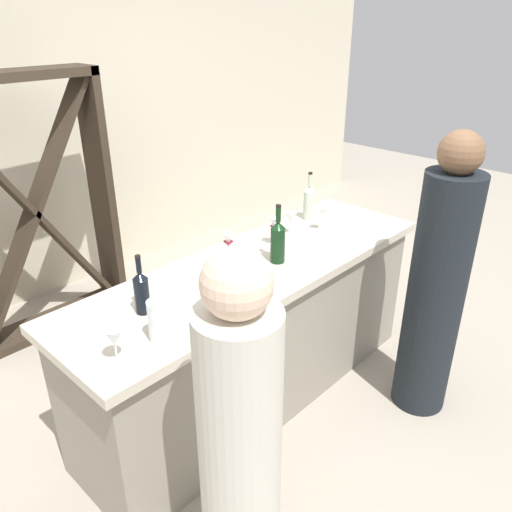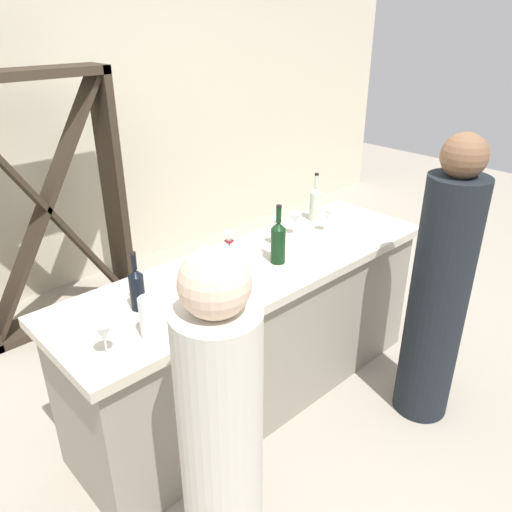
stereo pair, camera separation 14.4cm
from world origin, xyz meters
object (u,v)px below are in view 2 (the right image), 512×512
(wine_rack, at_px, (44,207))
(wine_bottle_leftmost_near_black, at_px, (137,288))
(wine_glass_far_center, at_px, (229,241))
(wine_glass_near_right, at_px, (277,227))
(wine_bottle_second_left_dark_green, at_px, (278,241))
(wine_glass_near_center, at_px, (327,215))
(water_pitcher, at_px, (150,318))
(wine_bottle_center_clear_pale, at_px, (315,203))
(person_center_guest, at_px, (439,294))
(person_left_guest, at_px, (221,451))
(wine_glass_far_left, at_px, (295,220))
(wine_glass_near_left, at_px, (104,334))

(wine_rack, bearing_deg, wine_bottle_leftmost_near_black, -97.71)
(wine_bottle_leftmost_near_black, distance_m, wine_glass_far_center, 0.66)
(wine_rack, distance_m, wine_glass_near_right, 1.73)
(wine_bottle_leftmost_near_black, relative_size, wine_glass_far_center, 1.81)
(wine_rack, bearing_deg, wine_bottle_second_left_dark_green, -70.70)
(wine_glass_near_center, distance_m, water_pitcher, 1.43)
(wine_bottle_second_left_dark_green, xyz_separation_m, wine_glass_far_center, (-0.17, 0.21, -0.02))
(wine_bottle_center_clear_pale, bearing_deg, wine_bottle_leftmost_near_black, -173.33)
(wine_glass_near_center, xyz_separation_m, wine_glass_near_right, (-0.37, 0.07, 0.00))
(wine_glass_far_center, bearing_deg, person_center_guest, -52.27)
(wine_rack, bearing_deg, wine_glass_near_center, -55.41)
(wine_rack, distance_m, wine_glass_far_center, 1.56)
(water_pitcher, bearing_deg, wine_glass_far_center, 25.25)
(wine_glass_near_center, height_order, person_left_guest, person_left_guest)
(wine_glass_far_left, bearing_deg, wine_glass_far_center, 177.54)
(wine_bottle_second_left_dark_green, xyz_separation_m, wine_glass_near_center, (0.52, 0.09, -0.01))
(wine_glass_near_right, height_order, wine_glass_far_left, wine_glass_near_right)
(wine_bottle_center_clear_pale, relative_size, wine_glass_far_center, 2.00)
(wine_rack, xyz_separation_m, person_left_guest, (-0.38, -2.40, -0.19))
(wine_bottle_leftmost_near_black, relative_size, wine_bottle_center_clear_pale, 0.91)
(wine_bottle_second_left_dark_green, distance_m, wine_bottle_center_clear_pale, 0.68)
(wine_glass_near_left, relative_size, person_left_guest, 0.10)
(wine_bottle_center_clear_pale, height_order, wine_glass_far_left, wine_bottle_center_clear_pale)
(wine_bottle_leftmost_near_black, bearing_deg, wine_glass_near_left, -141.52)
(wine_bottle_center_clear_pale, bearing_deg, wine_bottle_second_left_dark_green, -156.40)
(wine_glass_near_left, xyz_separation_m, wine_glass_far_center, (0.94, 0.34, 0.00))
(wine_bottle_center_clear_pale, distance_m, wine_glass_far_center, 0.79)
(wine_rack, xyz_separation_m, wine_glass_far_center, (0.43, -1.50, 0.10))
(wine_bottle_second_left_dark_green, bearing_deg, person_center_guest, -52.42)
(wine_bottle_center_clear_pale, height_order, water_pitcher, wine_bottle_center_clear_pale)
(wine_bottle_center_clear_pale, relative_size, wine_glass_near_right, 1.86)
(wine_glass_near_right, bearing_deg, wine_rack, 115.93)
(wine_bottle_center_clear_pale, xyz_separation_m, water_pitcher, (-1.52, -0.40, -0.03))
(wine_glass_near_center, height_order, wine_glass_near_right, wine_glass_near_right)
(wine_bottle_center_clear_pale, xyz_separation_m, wine_glass_near_right, (-0.47, -0.11, -0.00))
(wine_glass_near_center, bearing_deg, wine_glass_far_center, 169.50)
(wine_bottle_center_clear_pale, height_order, wine_glass_near_center, wine_bottle_center_clear_pale)
(wine_glass_far_center, distance_m, water_pitcher, 0.81)
(wine_glass_near_right, xyz_separation_m, person_center_guest, (0.38, -0.86, -0.24))
(wine_rack, height_order, wine_glass_far_center, wine_rack)
(wine_bottle_leftmost_near_black, xyz_separation_m, wine_bottle_second_left_dark_green, (0.82, -0.10, 0.02))
(wine_bottle_leftmost_near_black, relative_size, wine_bottle_second_left_dark_green, 0.87)
(wine_bottle_leftmost_near_black, bearing_deg, wine_bottle_second_left_dark_green, -7.23)
(wine_glass_far_center, distance_m, person_center_guest, 1.18)
(wine_rack, distance_m, wine_glass_far_left, 1.79)
(person_left_guest, bearing_deg, wine_bottle_center_clear_pale, -64.56)
(wine_glass_near_center, distance_m, wine_glass_near_right, 0.37)
(wine_glass_near_center, relative_size, wine_glass_far_left, 1.06)
(wine_glass_near_center, height_order, person_center_guest, person_center_guest)
(wine_rack, bearing_deg, person_center_guest, -64.76)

